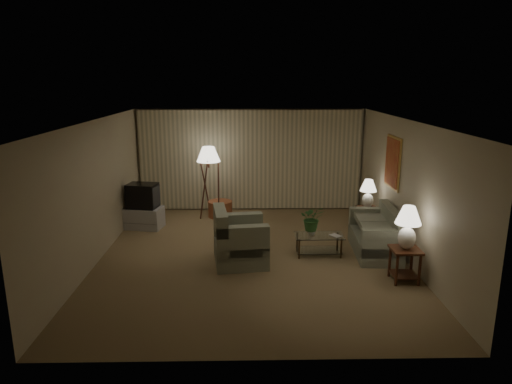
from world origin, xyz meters
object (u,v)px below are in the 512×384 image
sofa (375,236)px  crt_tv (143,196)px  armchair (240,241)px  ottoman (220,209)px  side_table_far (367,216)px  table_lamp_near (408,224)px  vase (312,232)px  side_table_near (405,259)px  tv_cabinet (144,218)px  table_lamp_far (368,191)px  floor_lamp (209,181)px  coffee_table (319,242)px

sofa → crt_tv: 5.35m
armchair → sofa: bearing=-87.6°
sofa → ottoman: 4.18m
side_table_far → ottoman: side_table_far is taller
table_lamp_near → crt_tv: (-5.20, 3.05, -0.26)m
armchair → vase: (1.42, 0.37, 0.06)m
side_table_near → tv_cabinet: bearing=149.6°
table_lamp_near → tv_cabinet: (-5.20, 3.05, -0.80)m
sofa → crt_tv: crt_tv is taller
table_lamp_far → vase: bearing=-137.2°
crt_tv → floor_lamp: size_ratio=0.41×
table_lamp_far → coffee_table: size_ratio=0.67×
sofa → table_lamp_near: bearing=10.1°
side_table_near → ottoman: 5.22m
side_table_near → crt_tv: (-5.20, 3.05, 0.38)m
coffee_table → crt_tv: size_ratio=1.30×
coffee_table → tv_cabinet: (-3.89, 1.80, -0.02)m
armchair → tv_cabinet: armchair is taller
side_table_far → ottoman: bearing=158.9°
coffee_table → table_lamp_near: bearing=-43.7°
armchair → vase: armchair is taller
ottoman → crt_tv: bearing=-153.7°
sofa → ottoman: bearing=-124.3°
crt_tv → table_lamp_near: bearing=-19.4°
crt_tv → floor_lamp: bearing=39.4°
tv_cabinet → sofa: bearing=-7.6°
armchair → ottoman: 3.10m
table_lamp_far → ottoman: size_ratio=1.06×
ottoman → vase: size_ratio=4.24×
table_lamp_near → crt_tv: 6.04m
table_lamp_near → table_lamp_far: (0.00, 2.60, -0.07)m
tv_cabinet → ottoman: (1.76, 0.87, -0.04)m
side_table_far → coffee_table: 1.88m
tv_cabinet → armchair: bearing=-32.1°
crt_tv → vase: 4.17m
table_lamp_near → vase: (-1.46, 1.25, -0.56)m
ottoman → floor_lamp: bearing=-167.6°
armchair → table_lamp_far: size_ratio=1.94×
side_table_near → side_table_far: 2.60m
table_lamp_near → coffee_table: (-1.31, 1.25, -0.78)m
ottoman → side_table_far: bearing=-21.1°
table_lamp_near → tv_cabinet: 6.08m
sofa → armchair: bearing=-76.5°
floor_lamp → ottoman: (0.26, 0.06, -0.75)m
side_table_near → coffee_table: bearing=136.3°
armchair → ottoman: bearing=3.1°
side_table_near → table_lamp_far: 2.66m
side_table_far → crt_tv: (-5.20, 0.45, 0.40)m
side_table_near → vase: size_ratio=4.14×
sofa → vase: 1.32m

